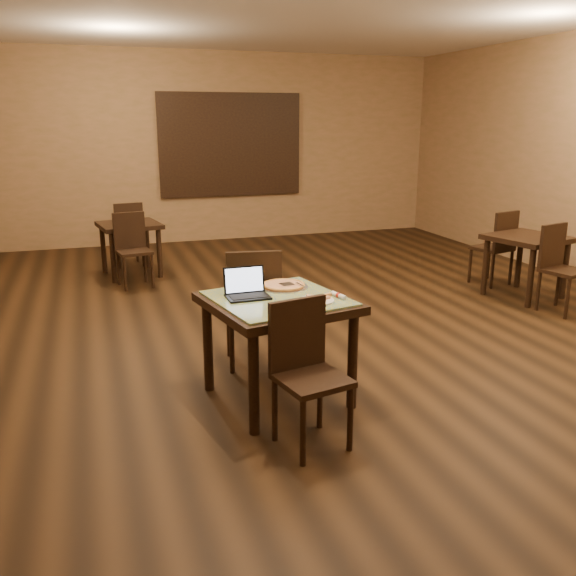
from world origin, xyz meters
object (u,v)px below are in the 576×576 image
object	(u,v)px
tiled_table	(278,312)
other_table_a	(527,246)
chair_main_near	(305,364)
other_table_b_chair_near	(132,245)
pizza_pan	(284,287)
other_table_b_chair_far	(128,231)
other_table_a_chair_near	(559,263)
other_table_a_chair_far	(498,244)
laptop	(246,289)
chair_main_far	(253,302)
other_table_b	(130,232)

from	to	relation	value
tiled_table	other_table_a	bearing A→B (deg)	14.22
chair_main_near	other_table_b_chair_near	distance (m)	4.23
chair_main_near	pizza_pan	world-z (taller)	chair_main_near
tiled_table	other_table_b_chair_far	distance (m)	4.63
other_table_a_chair_near	other_table_b_chair_far	world-z (taller)	other_table_a_chair_near
chair_main_near	other_table_a_chair_far	distance (m)	4.45
other_table_a_chair_near	other_table_b_chair_far	bearing A→B (deg)	125.48
laptop	chair_main_near	bearing A→B (deg)	-76.57
laptop	other_table_b_chair_near	size ratio (longest dim) A/B	0.34
tiled_table	other_table_a	size ratio (longest dim) A/B	1.18
pizza_pan	other_table_a_chair_far	bearing A→B (deg)	30.08
chair_main_far	laptop	bearing A→B (deg)	79.55
other_table_a	other_table_b_chair_near	xyz separation A→B (m)	(-4.16, 1.91, -0.09)
laptop	other_table_a_chair_far	size ratio (longest dim) A/B	0.32
laptop	other_table_a	distance (m)	3.95
chair_main_near	other_table_a_chair_near	world-z (taller)	other_table_a_chair_near
chair_main_far	other_table_a	xyz separation A→B (m)	(3.44, 1.02, 0.03)
tiled_table	other_table_b_chair_far	world-z (taller)	other_table_b_chair_far
tiled_table	other_table_a	world-z (taller)	tiled_table
chair_main_far	other_table_a	distance (m)	3.59
chair_main_far	other_table_b_chair_far	bearing A→B (deg)	-70.75
pizza_pan	other_table_a	world-z (taller)	pizza_pan
other_table_a	other_table_a_chair_far	world-z (taller)	other_table_a_chair_far
other_table_b	other_table_b_chair_far	bearing A→B (deg)	79.12
other_table_a_chair_near	other_table_a_chair_far	bearing A→B (deg)	73.46
other_table_a_chair_near	other_table_a_chair_far	world-z (taller)	same
pizza_pan	other_table_b	xyz separation A→B (m)	(-0.84, 3.82, -0.20)
chair_main_far	other_table_b	bearing A→B (deg)	-69.10
other_table_b_chair_far	chair_main_near	bearing A→B (deg)	88.12
other_table_b	other_table_b_chair_near	size ratio (longest dim) A/B	0.95
laptop	other_table_a_chair_far	world-z (taller)	laptop
other_table_b_chair_far	other_table_a_chair_far	bearing A→B (deg)	140.50
other_table_a	other_table_a_chair_far	xyz separation A→B (m)	(0.02, 0.53, -0.07)
other_table_a_chair_far	other_table_a_chair_near	bearing A→B (deg)	73.46
tiled_table	other_table_a_chair_far	world-z (taller)	other_table_a_chair_far
other_table_a_chair_far	other_table_b	bearing A→B (deg)	-38.78
pizza_pan	other_table_a_chair_near	world-z (taller)	other_table_a_chair_near
other_table_b_chair_far	tiled_table	bearing A→B (deg)	89.34
tiled_table	laptop	bearing A→B (deg)	142.92
laptop	other_table_a_chair_far	distance (m)	4.21
other_table_b	other_table_a_chair_near	bearing A→B (deg)	-45.05
other_table_b_chair_near	other_table_b	bearing A→B (deg)	79.12
chair_main_far	other_table_b	distance (m)	3.52
tiled_table	other_table_b_chair_near	world-z (taller)	other_table_b_chair_near
chair_main_far	other_table_a_chair_near	xyz separation A→B (m)	(3.42, 0.49, -0.04)
tiled_table	other_table_b_chair_near	size ratio (longest dim) A/B	1.23
other_table_a_chair_far	other_table_b_chair_near	size ratio (longest dim) A/B	1.04
laptop	other_table_b_chair_near	distance (m)	3.50
other_table_b_chair_far	other_table_a_chair_near	bearing A→B (deg)	130.42
other_table_a_chair_near	laptop	bearing A→B (deg)	-178.82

